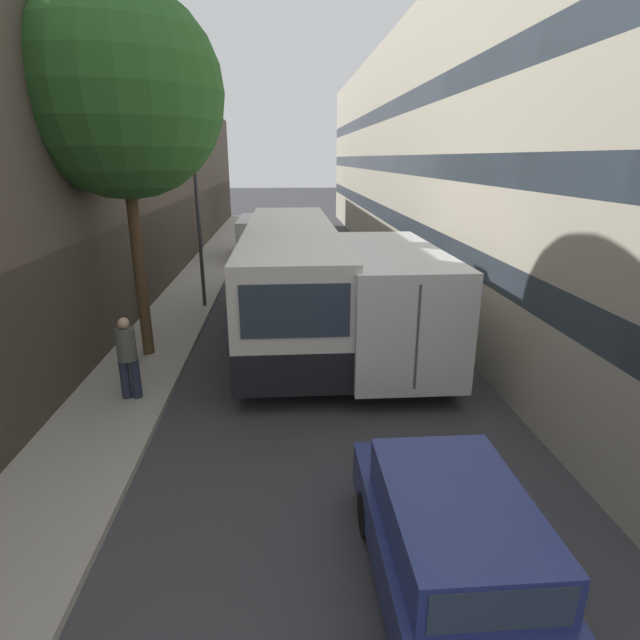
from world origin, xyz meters
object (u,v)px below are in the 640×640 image
Objects in this scene: street_lamp at (194,159)px; street_tree_left at (120,93)px; car_hatchback at (456,556)px; box_truck at (380,292)px; panel_van at (258,236)px; bus at (291,274)px; pedestrian at (128,355)px.

street_lamp is 4.62m from street_tree_left.
box_truck reaches higher than car_hatchback.
street_tree_left reaches higher than box_truck.
street_tree_left reaches higher than car_hatchback.
street_tree_left is at bearing 124.05° from car_hatchback.
panel_van is at bearing 106.11° from box_truck.
street_lamp is (-4.61, 12.34, 4.18)m from car_hatchback.
car_hatchback is at bearing -94.65° from box_truck.
bus is 6.48× the size of pedestrian.
street_lamp is at bearing 145.99° from bus.
car_hatchback is at bearing -69.50° from street_lamp.
car_hatchback is at bearing -80.90° from bus.
bus reaches higher than panel_van.
panel_van reaches higher than car_hatchback.
bus is 3.13m from box_truck.
box_truck is at bearing -41.85° from bus.
car_hatchback is 13.82m from street_lamp.
box_truck is 7.71m from street_tree_left.
box_truck reaches higher than pedestrian.
box_truck is at bearing 85.35° from car_hatchback.
street_tree_left reaches higher than panel_van.
street_tree_left reaches higher than pedestrian.
pedestrian is (-3.45, -4.91, -0.54)m from bus.
bus is (-1.66, 10.35, 0.89)m from car_hatchback.
street_lamp is at bearing 142.33° from box_truck.
street_tree_left is (-5.41, 8.01, 5.58)m from car_hatchback.
street_lamp is at bearing 85.90° from pedestrian.
street_tree_left is at bearing -148.08° from bus.
car_hatchback is 0.38× the size of bus.
car_hatchback is at bearing -81.63° from panel_van.
pedestrian is 0.26× the size of street_lamp.
bus is 1.34× the size of street_tree_left.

